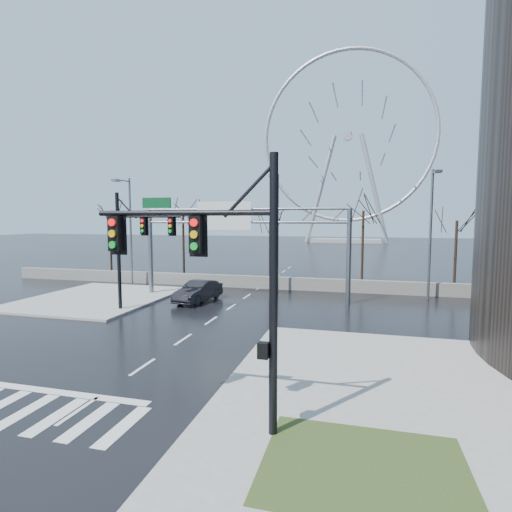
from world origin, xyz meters
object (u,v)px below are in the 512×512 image
(ferris_wheel, at_px, (348,143))
(car, at_px, (198,291))
(signal_mast_near, at_px, (226,267))
(sign_gantry, at_px, (238,233))
(signal_mast_far, at_px, (133,240))

(ferris_wheel, bearing_deg, car, -95.58)
(signal_mast_near, xyz_separation_m, sign_gantry, (-5.52, 19.00, 0.31))
(signal_mast_near, relative_size, ferris_wheel, 0.16)
(signal_mast_far, bearing_deg, ferris_wheel, 82.80)
(signal_mast_far, distance_m, car, 6.47)
(sign_gantry, bearing_deg, signal_mast_near, -73.81)
(signal_mast_near, bearing_deg, car, 115.40)
(sign_gantry, distance_m, car, 5.44)
(sign_gantry, relative_size, ferris_wheel, 0.32)
(signal_mast_near, distance_m, ferris_wheel, 101.29)
(sign_gantry, bearing_deg, ferris_wheel, 86.16)
(sign_gantry, height_order, car, sign_gantry)
(ferris_wheel, distance_m, car, 86.09)
(sign_gantry, bearing_deg, car, -144.99)
(signal_mast_far, xyz_separation_m, ferris_wheel, (10.87, 86.04, 21.30))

